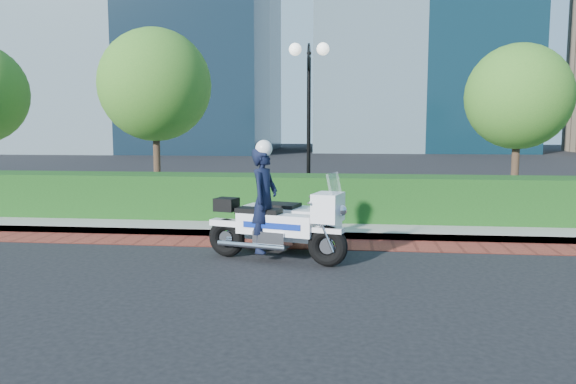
# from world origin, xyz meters

# --- Properties ---
(ground) EXTENTS (120.00, 120.00, 0.00)m
(ground) POSITION_xyz_m (0.00, 0.00, 0.00)
(ground) COLOR black
(ground) RESTS_ON ground
(brick_strip) EXTENTS (60.00, 1.00, 0.01)m
(brick_strip) POSITION_xyz_m (0.00, 1.50, 0.01)
(brick_strip) COLOR maroon
(brick_strip) RESTS_ON ground
(sidewalk) EXTENTS (60.00, 8.00, 0.15)m
(sidewalk) POSITION_xyz_m (0.00, 6.00, 0.07)
(sidewalk) COLOR gray
(sidewalk) RESTS_ON ground
(hedge_main) EXTENTS (18.00, 1.20, 1.00)m
(hedge_main) POSITION_xyz_m (0.00, 3.60, 0.65)
(hedge_main) COLOR black
(hedge_main) RESTS_ON sidewalk
(lamppost) EXTENTS (1.02, 0.70, 4.21)m
(lamppost) POSITION_xyz_m (1.00, 5.20, 2.96)
(lamppost) COLOR black
(lamppost) RESTS_ON sidewalk
(tree_b) EXTENTS (3.20, 3.20, 4.89)m
(tree_b) POSITION_xyz_m (-3.50, 6.50, 3.43)
(tree_b) COLOR #332319
(tree_b) RESTS_ON sidewalk
(tree_c) EXTENTS (2.80, 2.80, 4.30)m
(tree_c) POSITION_xyz_m (6.50, 6.50, 3.05)
(tree_c) COLOR #332319
(tree_c) RESTS_ON sidewalk
(police_motorcycle) EXTENTS (2.50, 2.13, 2.06)m
(police_motorcycle) POSITION_xyz_m (0.83, 0.41, 0.70)
(police_motorcycle) COLOR black
(police_motorcycle) RESTS_ON ground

